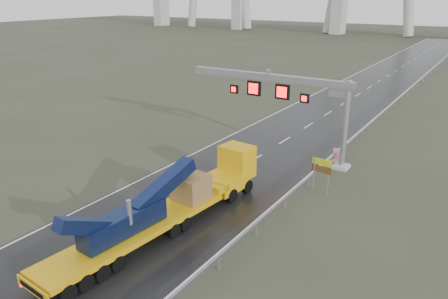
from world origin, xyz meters
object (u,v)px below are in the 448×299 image
Objects in this scene: striped_barrier at (337,155)px; sign_gantry at (290,94)px; heavy_haul_truck at (180,198)px; exit_sign_pair at (322,169)px.

sign_gantry is at bearing -164.58° from striped_barrier.
exit_sign_pair is (5.92, 8.55, 0.29)m from heavy_haul_truck.
heavy_haul_truck is 6.52× the size of exit_sign_pair.
exit_sign_pair is at bearing 60.32° from heavy_haul_truck.
heavy_haul_truck reaches higher than exit_sign_pair.
striped_barrier is at bearing 17.59° from sign_gantry.
striped_barrier is (-1.01, 6.56, -1.26)m from exit_sign_pair.
heavy_haul_truck is at bearing -110.19° from striped_barrier.
exit_sign_pair is 2.33× the size of striped_barrier.
sign_gantry is 5.73× the size of exit_sign_pair.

